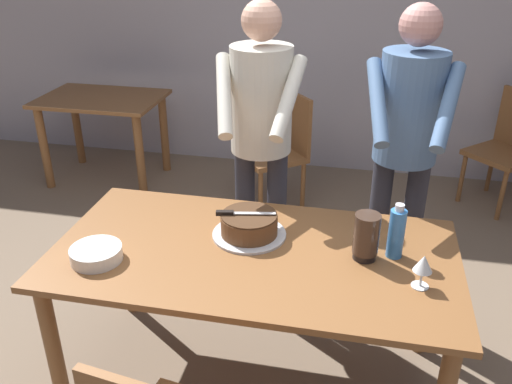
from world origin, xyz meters
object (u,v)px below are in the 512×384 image
Objects in this scene: main_dining_table at (254,270)px; background_chair_0 at (280,147)px; cake_on_platter at (249,226)px; plate_stack at (96,254)px; person_cutting_cake at (261,128)px; background_table at (103,116)px; water_bottle at (396,233)px; cake_knife at (233,213)px; wine_glass_near at (423,265)px; background_chair_1 at (509,145)px; person_standing_beside at (406,137)px; hurricane_lamp at (366,236)px.

main_dining_table is 1.97× the size of background_chair_0.
cake_on_platter is 1.55× the size of plate_stack.
cake_on_platter is at bearing -83.99° from person_cutting_cake.
person_cutting_cake is 2.20m from background_table.
person_cutting_cake reaches higher than background_chair_0.
background_table is (-1.64, 1.39, -0.50)m from person_cutting_cake.
water_bottle is 0.28× the size of background_chair_0.
plate_stack is at bearing -148.61° from cake_knife.
plate_stack is 0.88× the size of water_bottle.
main_dining_table is 1.90m from background_chair_0.
background_table is at bearing 138.39° from wine_glass_near.
background_chair_1 is at bearing 3.84° from background_table.
plate_stack is (-0.64, -0.21, 0.13)m from main_dining_table.
water_bottle is (1.24, 0.30, 0.08)m from plate_stack.
cake_on_platter is 1.26× the size of cake_knife.
main_dining_table is 1.77× the size of background_table.
background_chair_1 is (1.54, 2.28, -0.16)m from main_dining_table.
person_standing_beside reaches higher than water_bottle.
cake_on_platter is 0.20× the size of person_standing_beside.
plate_stack is 3.32m from background_chair_1.
person_cutting_cake is at bearing 135.64° from wine_glass_near.
hurricane_lamp reaches higher than background_chair_0.
wine_glass_near is at bearing -15.57° from cake_knife.
main_dining_table is 1.04m from person_standing_beside.
water_bottle is 0.94m from person_cutting_cake.
plate_stack reaches higher than background_table.
wine_glass_near is 0.69× the size of hurricane_lamp.
person_cutting_cake is 2.37m from background_chair_1.
background_chair_0 reaches higher than background_table.
background_chair_1 is (0.94, 2.19, -0.37)m from water_bottle.
person_standing_beside is (0.75, 0.59, 0.21)m from cake_knife.
background_chair_0 reaches higher than cake_on_platter.
cake_knife is at bearing -87.34° from background_chair_0.
cake_knife is 1.81m from background_chair_0.
background_chair_1 reaches higher than cake_knife.
background_chair_0 and background_chair_1 have the same top height.
person_cutting_cake reaches higher than plate_stack.
hurricane_lamp reaches higher than main_dining_table.
person_cutting_cake reaches higher than main_dining_table.
plate_stack is at bearing -131.28° from background_chair_1.
background_chair_1 is at bearing 44.32° from person_cutting_cake.
main_dining_table is 7.09× the size of water_bottle.
background_chair_0 is (-0.15, 1.76, -0.31)m from cake_on_platter.
wine_glass_near reaches higher than cake_knife.
background_chair_0 is at bearing 94.97° from cake_on_platter.
person_standing_beside reaches higher than cake_on_platter.
water_bottle reaches higher than wine_glass_near.
main_dining_table is 12.30× the size of wine_glass_near.
background_chair_0 is at bearing 94.50° from person_cutting_cake.
main_dining_table reaches higher than background_table.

